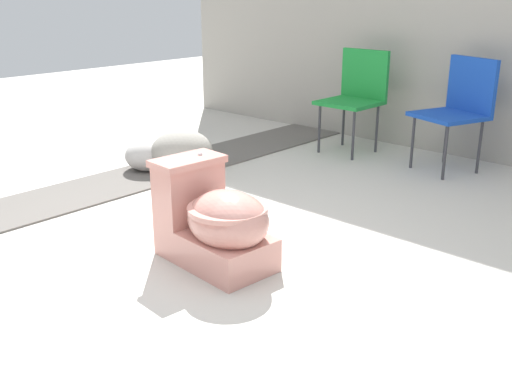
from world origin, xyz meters
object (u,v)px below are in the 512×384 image
(toilet, at_px, (216,222))
(boulder_near, at_px, (182,152))
(folding_chair_left, at_px, (357,90))
(folding_chair_middle, at_px, (460,102))
(boulder_far, at_px, (149,155))

(toilet, relative_size, boulder_near, 1.44)
(folding_chair_left, height_order, folding_chair_middle, same)
(toilet, xyz_separation_m, boulder_near, (-1.30, 0.90, -0.06))
(toilet, height_order, folding_chair_left, folding_chair_left)
(folding_chair_middle, bearing_deg, toilet, 16.30)
(toilet, bearing_deg, folding_chair_left, 112.14)
(folding_chair_middle, xyz_separation_m, boulder_far, (-1.68, -1.60, -0.39))
(boulder_far, bearing_deg, folding_chair_middle, 43.56)
(toilet, relative_size, boulder_far, 1.82)
(folding_chair_left, xyz_separation_m, boulder_near, (-0.58, -1.42, -0.35))
(folding_chair_left, distance_m, folding_chair_middle, 0.87)
(folding_chair_middle, height_order, boulder_far, folding_chair_middle)
(folding_chair_middle, xyz_separation_m, boulder_near, (-1.45, -1.47, -0.35))
(folding_chair_left, relative_size, boulder_near, 1.82)
(toilet, bearing_deg, boulder_far, 157.99)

